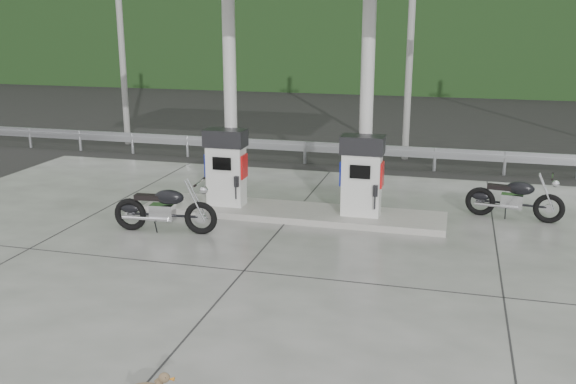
% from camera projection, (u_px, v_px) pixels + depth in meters
% --- Properties ---
extents(ground, '(160.00, 160.00, 0.00)m').
position_uv_depth(ground, '(260.00, 253.00, 12.58)').
color(ground, black).
rests_on(ground, ground).
extents(forecourt_apron, '(18.00, 14.00, 0.02)m').
position_uv_depth(forecourt_apron, '(260.00, 253.00, 12.58)').
color(forecourt_apron, slate).
rests_on(forecourt_apron, ground).
extents(pump_island, '(7.00, 1.40, 0.15)m').
position_uv_depth(pump_island, '(292.00, 212.00, 14.89)').
color(pump_island, gray).
rests_on(pump_island, forecourt_apron).
extents(gas_pump_left, '(0.95, 0.55, 1.80)m').
position_uv_depth(gas_pump_left, '(226.00, 167.00, 15.02)').
color(gas_pump_left, silver).
rests_on(gas_pump_left, pump_island).
extents(gas_pump_right, '(0.95, 0.55, 1.80)m').
position_uv_depth(gas_pump_right, '(362.00, 176.00, 14.23)').
color(gas_pump_right, silver).
rests_on(gas_pump_right, pump_island).
extents(canopy_column_left, '(0.30, 0.30, 5.00)m').
position_uv_depth(canopy_column_left, '(230.00, 97.00, 14.98)').
color(canopy_column_left, silver).
rests_on(canopy_column_left, pump_island).
extents(canopy_column_right, '(0.30, 0.30, 5.00)m').
position_uv_depth(canopy_column_right, '(367.00, 101.00, 14.19)').
color(canopy_column_right, silver).
rests_on(canopy_column_right, pump_island).
extents(guardrail, '(26.00, 0.16, 1.42)m').
position_uv_depth(guardrail, '(336.00, 143.00, 19.85)').
color(guardrail, '#989A9F').
rests_on(guardrail, ground).
extents(road, '(60.00, 7.00, 0.01)m').
position_uv_depth(road, '(354.00, 144.00, 23.30)').
color(road, black).
rests_on(road, ground).
extents(utility_pole_a, '(0.22, 0.22, 8.00)m').
position_uv_depth(utility_pole_a, '(121.00, 31.00, 22.36)').
color(utility_pole_a, gray).
rests_on(utility_pole_a, ground).
extents(utility_pole_b, '(0.22, 0.22, 8.00)m').
position_uv_depth(utility_pole_b, '(411.00, 33.00, 19.89)').
color(utility_pole_b, gray).
rests_on(utility_pole_b, ground).
extents(tree_band, '(80.00, 6.00, 6.00)m').
position_uv_depth(tree_band, '(403.00, 42.00, 39.77)').
color(tree_band, black).
rests_on(tree_band, ground).
extents(forested_hills, '(100.00, 40.00, 140.00)m').
position_uv_depth(forested_hills, '(426.00, 61.00, 68.53)').
color(forested_hills, black).
rests_on(forested_hills, ground).
extents(motorcycle_left, '(2.19, 0.86, 1.01)m').
position_uv_depth(motorcycle_left, '(165.00, 209.00, 13.64)').
color(motorcycle_left, black).
rests_on(motorcycle_left, forecourt_apron).
extents(motorcycle_right, '(2.09, 0.94, 0.95)m').
position_uv_depth(motorcycle_right, '(514.00, 199.00, 14.53)').
color(motorcycle_right, black).
rests_on(motorcycle_right, forecourt_apron).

